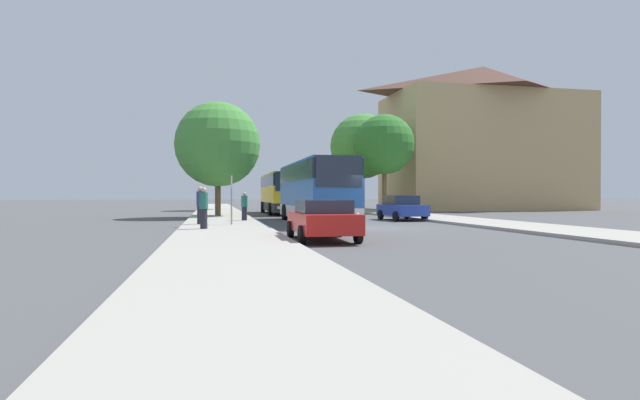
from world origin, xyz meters
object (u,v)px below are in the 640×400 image
bus_middle (281,193)px  tree_left_far (218,163)px  tree_right_mid (384,144)px  tree_left_near (218,145)px  parked_car_left_curb (322,219)px  tree_right_near (363,146)px  bus_stop_sign (232,194)px  pedestrian_waiting_far (200,205)px  pedestrian_walking_back (204,208)px  pedestrian_waiting_near (244,206)px  bus_front (314,191)px  parked_car_right_near (402,208)px

bus_middle → tree_left_far: size_ratio=1.63×
tree_right_mid → bus_middle: bearing=-179.5°
tree_right_mid → tree_left_near: bearing=-156.4°
parked_car_left_curb → tree_right_near: tree_right_near is taller
bus_middle → bus_stop_sign: size_ratio=4.63×
pedestrian_waiting_far → tree_left_near: bearing=84.1°
pedestrian_walking_back → pedestrian_waiting_near: bearing=148.3°
tree_right_mid → bus_stop_sign: bearing=-129.0°
bus_front → pedestrian_waiting_far: size_ratio=6.33×
bus_front → pedestrian_waiting_far: (-6.32, -2.64, -0.74)m
bus_middle → parked_car_left_curb: (-1.92, -24.82, -1.04)m
pedestrian_waiting_near → tree_left_far: size_ratio=0.23×
tree_right_near → tree_left_near: bearing=-143.5°
bus_stop_sign → tree_left_near: (-0.52, 10.93, 3.47)m
pedestrian_waiting_far → tree_left_far: 26.85m
bus_stop_sign → tree_left_far: bearing=90.7°
pedestrian_waiting_far → pedestrian_waiting_near: bearing=53.1°
parked_car_left_curb → tree_right_near: (10.32, 28.67, 5.48)m
bus_front → bus_stop_sign: bearing=-144.7°
bus_front → bus_middle: size_ratio=1.05×
bus_middle → pedestrian_waiting_near: bearing=-105.7°
pedestrian_waiting_near → parked_car_left_curb: bearing=148.6°
bus_front → tree_left_far: tree_left_far is taller
parked_car_left_curb → tree_left_far: 35.28m
parked_car_right_near → tree_right_mid: tree_right_mid is taller
pedestrian_waiting_far → pedestrian_walking_back: size_ratio=1.05×
bus_middle → parked_car_left_curb: 24.92m
bus_stop_sign → pedestrian_walking_back: 3.12m
parked_car_right_near → pedestrian_waiting_far: bearing=15.9°
pedestrian_walking_back → pedestrian_waiting_far: bearing=169.7°
pedestrian_waiting_far → tree_right_mid: 23.24m
parked_car_right_near → pedestrian_walking_back: (-12.03, -7.69, 0.25)m
parked_car_left_curb → bus_stop_sign: bus_stop_sign is taller
parked_car_left_curb → bus_stop_sign: bearing=111.4°
bus_stop_sign → pedestrian_walking_back: bearing=-114.6°
pedestrian_waiting_far → pedestrian_walking_back: pedestrian_waiting_far is taller
bus_front → pedestrian_waiting_near: (-3.95, 0.56, -0.88)m
pedestrian_waiting_far → tree_left_near: tree_left_near is taller
bus_middle → tree_left_far: tree_left_far is taller
bus_middle → pedestrian_walking_back: size_ratio=6.28×
bus_front → tree_left_far: (-5.13, 23.92, 3.00)m
tree_left_far → parked_car_right_near: bearing=-63.7°
bus_front → pedestrian_walking_back: bus_front is taller
parked_car_right_near → bus_stop_sign: size_ratio=1.65×
bus_middle → tree_right_mid: tree_right_mid is taller
bus_middle → parked_car_left_curb: bus_middle is taller
bus_front → tree_left_near: (-5.34, 7.57, 3.28)m
tree_left_far → tree_right_mid: bearing=-34.9°
tree_left_far → tree_right_near: size_ratio=0.75×
bus_middle → tree_right_mid: (9.26, 0.08, 4.28)m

